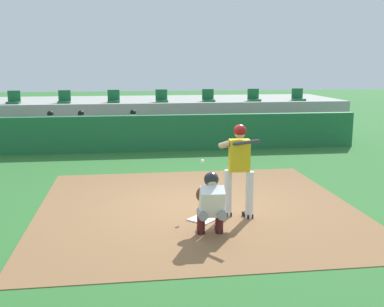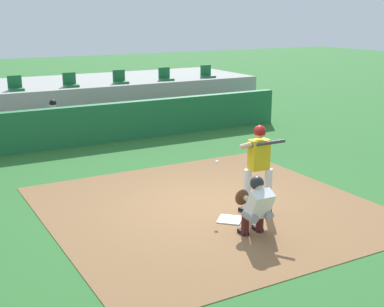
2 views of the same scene
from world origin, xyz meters
name	(u,v)px [view 1 (image 1 of 2)]	position (x,y,z in m)	size (l,w,h in m)	color
ground_plane	(197,208)	(0.00, 0.00, 0.00)	(80.00, 80.00, 0.00)	#2D6B2D
dirt_infield	(197,207)	(0.00, 0.00, 0.01)	(6.40, 6.40, 0.01)	olive
home_plate	(203,219)	(0.00, -0.80, 0.02)	(0.44, 0.44, 0.02)	white
batter_at_plate	(239,165)	(0.69, -0.73, 1.04)	(0.68, 0.77, 1.80)	silver
catcher_crouched	(211,202)	(0.00, -1.61, 0.61)	(0.49, 1.83, 1.13)	gray
dugout_wall	(168,133)	(0.00, 6.50, 0.60)	(13.00, 0.30, 1.20)	#1E6638
dugout_bench	(166,139)	(0.00, 7.50, 0.23)	(11.80, 0.44, 0.45)	olive
dugout_player_0	(51,129)	(-3.97, 7.34, 0.67)	(0.49, 0.70, 1.30)	#939399
dugout_player_1	(81,129)	(-2.94, 7.34, 0.67)	(0.49, 0.70, 1.30)	#939399
dugout_player_2	(133,128)	(-1.15, 7.34, 0.67)	(0.49, 0.70, 1.30)	#939399
stands_platform	(159,115)	(0.00, 10.90, 0.70)	(15.00, 4.40, 1.40)	#9E9E99
stadium_seat_0	(14,100)	(-5.57, 9.38, 1.53)	(0.46, 0.46, 0.48)	#196033
stadium_seat_1	(64,99)	(-3.71, 9.38, 1.53)	(0.46, 0.46, 0.48)	#196033
stadium_seat_2	(114,99)	(-1.86, 9.38, 1.53)	(0.46, 0.46, 0.48)	#196033
stadium_seat_3	(162,98)	(0.00, 9.38, 1.53)	(0.46, 0.46, 0.48)	#196033
stadium_seat_4	(208,98)	(1.86, 9.38, 1.53)	(0.46, 0.46, 0.48)	#196033
stadium_seat_5	(254,97)	(3.71, 9.38, 1.53)	(0.46, 0.46, 0.48)	#196033
stadium_seat_6	(298,97)	(5.57, 9.38, 1.53)	(0.46, 0.46, 0.48)	#196033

